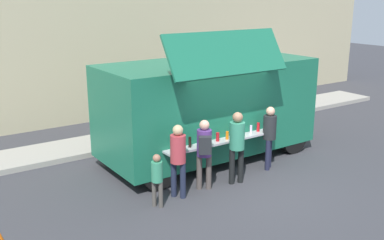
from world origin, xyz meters
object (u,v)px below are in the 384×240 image
Objects in this scene: food_truck_main at (209,106)px; customer_front_ordering at (237,141)px; child_near_queue at (157,176)px; customer_rear_waiting at (178,155)px; customer_mid_with_backpack at (204,148)px; customer_extra_browsing at (269,132)px; trash_bin at (250,109)px.

food_truck_main is 1.94m from customer_front_ordering.
food_truck_main is at bearing -0.36° from child_near_queue.
customer_front_ordering is 1.59m from customer_rear_waiting.
customer_front_ordering is (-0.50, -1.83, -0.43)m from food_truck_main.
customer_front_ordering is at bearing -38.02° from customer_rear_waiting.
customer_front_ordering reaches higher than customer_mid_with_backpack.
food_truck_main reaches higher than customer_rear_waiting.
customer_rear_waiting reaches higher than customer_extra_browsing.
customer_mid_with_backpack reaches higher than customer_extra_browsing.
customer_rear_waiting is at bearing -144.41° from trash_bin.
food_truck_main is 1.83m from customer_extra_browsing.
food_truck_main is 3.48× the size of customer_rear_waiting.
child_near_queue is at bearing 104.99° from customer_front_ordering.
food_truck_main is 4.38m from trash_bin.
customer_rear_waiting is at bearing -20.77° from child_near_queue.
customer_mid_with_backpack is (-0.87, 0.12, -0.03)m from customer_front_ordering.
customer_mid_with_backpack is 1.40m from child_near_queue.
customer_mid_with_backpack is 1.40× the size of child_near_queue.
customer_mid_with_backpack reaches higher than child_near_queue.
customer_front_ordering reaches higher than trash_bin.
trash_bin is at bearing 1.62° from customer_rear_waiting.
trash_bin is at bearing 32.59° from food_truck_main.
customer_front_ordering is 1.48× the size of child_near_queue.
customer_extra_browsing is at bearing -30.00° from child_near_queue.
customer_front_ordering is (-4.06, -4.15, 0.63)m from trash_bin.
customer_front_ordering is at bearing -33.79° from child_near_queue.
customer_front_ordering is at bearing -66.48° from customer_mid_with_backpack.
customer_extra_browsing is 1.39× the size of child_near_queue.
customer_mid_with_backpack is at bearing -33.35° from customer_rear_waiting.
food_truck_main is at bearing 5.55° from customer_rear_waiting.
customer_rear_waiting is 1.02× the size of customer_extra_browsing.
trash_bin is 7.55m from child_near_queue.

